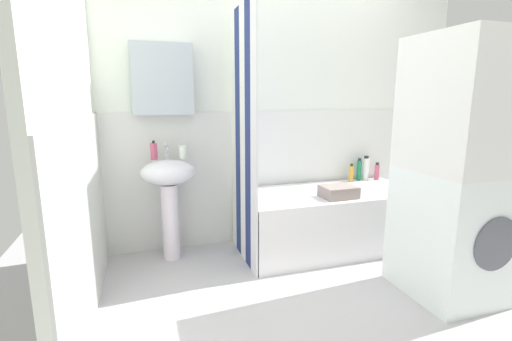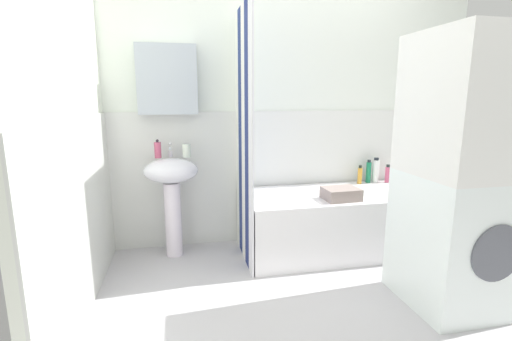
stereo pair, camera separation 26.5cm
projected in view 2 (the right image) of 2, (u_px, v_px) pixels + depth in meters
ground_plane at (336, 310)px, 2.33m from camera, size 4.80×5.60×0.04m
wall_back_tiled at (277, 118)px, 3.30m from camera, size 3.60×0.18×2.40m
wall_left_tiled at (69, 133)px, 2.12m from camera, size 0.07×1.81×2.40m
sink at (172, 185)px, 2.98m from camera, size 0.44×0.34×0.83m
faucet at (170, 150)px, 3.01m from camera, size 0.03×0.12×0.12m
soap_dispenser at (158, 150)px, 2.96m from camera, size 0.05×0.05×0.15m
toothbrush_cup at (187, 151)px, 3.01m from camera, size 0.07×0.07×0.11m
bathtub at (333, 222)px, 3.16m from camera, size 1.53×0.73×0.52m
shower_curtain at (244, 139)px, 2.85m from camera, size 0.01×0.73×2.00m
shampoo_bottle at (388, 174)px, 3.49m from camera, size 0.05×0.05×0.17m
body_wash_bottle at (376, 171)px, 3.48m from camera, size 0.06×0.06×0.24m
conditioner_bottle at (369, 172)px, 3.48m from camera, size 0.05×0.05×0.22m
lotion_bottle at (360, 175)px, 3.43m from camera, size 0.04×0.04×0.18m
towel_folded at (341, 194)px, 2.90m from camera, size 0.28×0.23×0.09m
washer_dryer_stack at (463, 175)px, 2.24m from camera, size 0.61×0.63×1.70m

